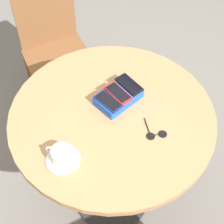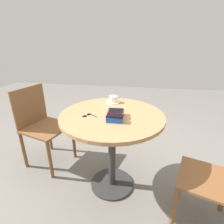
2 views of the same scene
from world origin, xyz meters
name	(u,v)px [view 1 (image 1 of 2)]	position (x,y,z in m)	size (l,w,h in m)	color
ground_plane	(112,197)	(0.00, 0.00, 0.00)	(8.00, 8.00, 0.00)	slate
round_table	(112,135)	(0.00, 0.00, 0.64)	(0.90, 0.90, 0.79)	#2D2D2D
phone_box	(118,97)	(-0.08, -0.04, 0.81)	(0.20, 0.13, 0.04)	blue
phone_black	(129,84)	(-0.15, -0.05, 0.84)	(0.07, 0.14, 0.01)	black
phone_red	(118,93)	(-0.07, -0.04, 0.84)	(0.07, 0.13, 0.01)	red
phone_navy	(108,101)	(-0.01, -0.04, 0.84)	(0.06, 0.13, 0.01)	navy
saucer	(63,160)	(0.30, 0.04, 0.79)	(0.14, 0.14, 0.01)	silver
coffee_cup	(62,155)	(0.30, 0.03, 0.83)	(0.08, 0.11, 0.06)	silver
sunglasses	(155,134)	(-0.06, 0.20, 0.79)	(0.08, 0.13, 0.01)	black
chair_far_side	(55,51)	(-0.28, -0.83, 0.45)	(0.50, 0.50, 0.88)	brown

